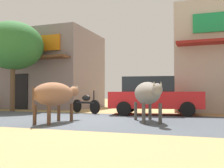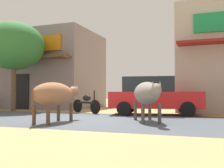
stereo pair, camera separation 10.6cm
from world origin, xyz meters
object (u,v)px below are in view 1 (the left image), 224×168
Objects in this scene: parked_hatchback_car at (153,95)px; parked_motorcycle at (86,103)px; cow_far_dark at (147,93)px; cow_near_brown at (55,94)px; roadside_tree at (13,46)px.

parked_motorcycle is (-3.21, -0.13, -0.37)m from parked_hatchback_car.
parked_hatchback_car is at bearing 97.42° from cow_far_dark.
cow_near_brown is at bearing -77.78° from parked_motorcycle.
parked_motorcycle is (4.27, 0.02, -2.99)m from roadside_tree.
parked_hatchback_car is at bearing 62.13° from cow_near_brown.
cow_far_dark is at bearing 23.30° from cow_near_brown.
roadside_tree is at bearing 141.01° from cow_near_brown.
parked_hatchback_car is 1.64× the size of cow_far_dark.
cow_far_dark reaches higher than cow_near_brown.
parked_motorcycle is at bearing 139.93° from cow_far_dark.
cow_near_brown is at bearing -38.99° from roadside_tree.
roadside_tree is 1.87× the size of cow_far_dark.
parked_motorcycle is 0.69× the size of cow_near_brown.
roadside_tree is at bearing -179.74° from parked_motorcycle.
parked_motorcycle is 4.75m from cow_far_dark.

